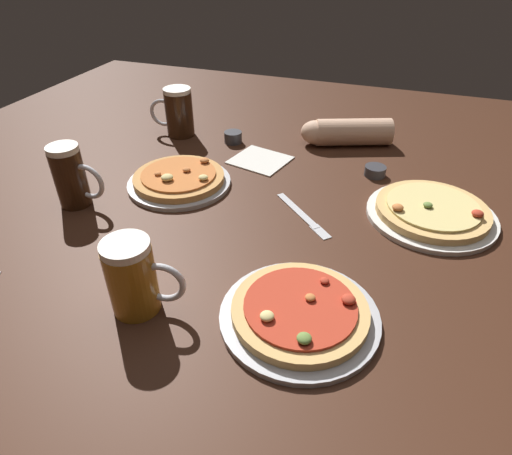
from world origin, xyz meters
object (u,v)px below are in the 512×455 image
(pizza_plate_far, at_px, (432,212))
(knife_right, at_px, (302,215))
(pizza_plate_near, at_px, (300,313))
(ramekin_sauce, at_px, (233,137))
(diner_arm, at_px, (344,132))
(ramekin_butter, at_px, (375,171))
(beer_mug_pale, at_px, (71,177))
(napkin_folded, at_px, (260,160))
(beer_mug_dark, at_px, (134,277))
(pizza_plate_side, at_px, (179,179))
(beer_mug_amber, at_px, (178,112))

(pizza_plate_far, height_order, knife_right, pizza_plate_far)
(pizza_plate_near, bearing_deg, ramekin_sauce, 120.61)
(pizza_plate_far, xyz_separation_m, diner_arm, (-0.28, 0.35, 0.03))
(pizza_plate_far, bearing_deg, diner_arm, 128.55)
(pizza_plate_far, bearing_deg, ramekin_butter, 131.97)
(ramekin_butter, bearing_deg, knife_right, -117.67)
(beer_mug_pale, bearing_deg, napkin_folded, 47.02)
(beer_mug_dark, relative_size, beer_mug_pale, 0.94)
(knife_right, distance_m, diner_arm, 0.45)
(ramekin_butter, distance_m, knife_right, 0.30)
(pizza_plate_far, distance_m, pizza_plate_side, 0.65)
(napkin_folded, bearing_deg, pizza_plate_near, -64.66)
(beer_mug_pale, relative_size, napkin_folded, 1.01)
(beer_mug_pale, bearing_deg, pizza_plate_side, 41.24)
(pizza_plate_side, xyz_separation_m, knife_right, (0.36, -0.04, -0.01))
(beer_mug_pale, relative_size, knife_right, 0.92)
(beer_mug_amber, xyz_separation_m, ramekin_sauce, (0.19, 0.00, -0.06))
(pizza_plate_far, relative_size, diner_arm, 1.08)
(pizza_plate_near, xyz_separation_m, knife_right, (-0.08, 0.33, -0.01))
(pizza_plate_near, xyz_separation_m, ramekin_sauce, (-0.40, 0.68, 0.00))
(beer_mug_dark, distance_m, beer_mug_amber, 0.80)
(beer_mug_dark, bearing_deg, pizza_plate_near, 13.59)
(pizza_plate_near, relative_size, knife_right, 1.67)
(pizza_plate_side, xyz_separation_m, napkin_folded, (0.16, 0.21, -0.01))
(pizza_plate_near, relative_size, beer_mug_pale, 1.83)
(napkin_folded, xyz_separation_m, diner_arm, (0.21, 0.20, 0.04))
(ramekin_sauce, bearing_deg, pizza_plate_near, -59.39)
(ramekin_sauce, distance_m, napkin_folded, 0.16)
(beer_mug_dark, bearing_deg, beer_mug_amber, 112.10)
(ramekin_butter, bearing_deg, ramekin_sauce, 170.59)
(beer_mug_pale, bearing_deg, ramekin_sauce, 64.28)
(pizza_plate_near, height_order, pizza_plate_far, same)
(pizza_plate_far, relative_size, beer_mug_dark, 2.06)
(pizza_plate_far, bearing_deg, knife_right, -161.90)
(beer_mug_amber, bearing_deg, pizza_plate_near, -48.74)
(pizza_plate_side, xyz_separation_m, beer_mug_pale, (-0.20, -0.17, 0.06))
(ramekin_butter, bearing_deg, diner_arm, 124.90)
(beer_mug_pale, xyz_separation_m, knife_right, (0.55, 0.14, -0.08))
(pizza_plate_side, bearing_deg, ramekin_sauce, 83.69)
(diner_arm, bearing_deg, ramekin_butter, -55.10)
(pizza_plate_near, height_order, ramekin_sauce, pizza_plate_near)
(napkin_folded, bearing_deg, ramekin_butter, 3.56)
(pizza_plate_side, xyz_separation_m, beer_mug_dark, (0.14, -0.44, 0.06))
(pizza_plate_side, distance_m, knife_right, 0.36)
(beer_mug_pale, height_order, ramekin_sauce, beer_mug_pale)
(pizza_plate_far, height_order, pizza_plate_side, pizza_plate_side)
(pizza_plate_far, relative_size, ramekin_sauce, 5.40)
(beer_mug_dark, distance_m, ramekin_butter, 0.76)
(beer_mug_dark, xyz_separation_m, beer_mug_pale, (-0.34, 0.26, 0.00))
(pizza_plate_near, xyz_separation_m, napkin_folded, (-0.27, 0.58, -0.01))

